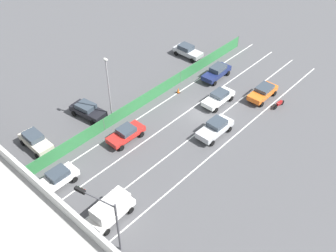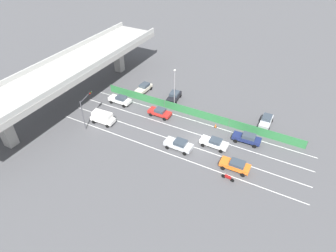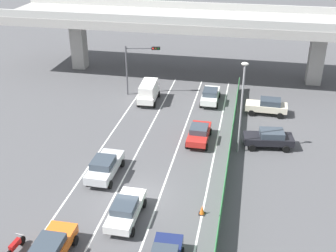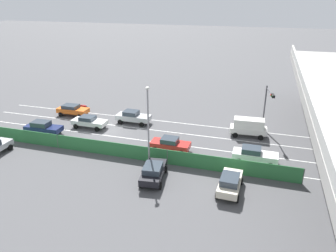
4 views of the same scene
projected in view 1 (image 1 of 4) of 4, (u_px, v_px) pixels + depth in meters
ground_plane at (204, 113)px, 46.54m from camera, size 300.00×300.00×0.00m
lane_line_left_edge at (221, 148)px, 42.05m from camera, size 0.14×42.78×0.01m
lane_line_mid_left at (196, 134)px, 43.77m from camera, size 0.14×42.78×0.01m
lane_line_mid_right at (174, 121)px, 45.49m from camera, size 0.14×42.78×0.01m
lane_line_right_edge at (153, 109)px, 47.21m from camera, size 0.14×42.78×0.01m
green_fence at (145, 99)px, 47.37m from camera, size 0.10×38.88×1.62m
car_taxi_orange at (263, 92)px, 48.34m from camera, size 2.06×4.42×1.56m
car_sedan_silver at (215, 128)px, 43.12m from camera, size 2.10×4.59×1.70m
car_sedan_navy at (217, 72)px, 51.76m from camera, size 2.09×4.66×1.66m
car_sedan_white at (56, 179)px, 37.42m from camera, size 1.94×4.53×1.68m
car_sedan_red at (126, 133)px, 42.49m from camera, size 2.01×4.35×1.56m
car_van_white at (111, 209)px, 34.32m from camera, size 2.19×4.45×2.23m
car_hatchback_white at (219, 97)px, 47.51m from camera, size 1.98×4.53×1.54m
motorcycle at (279, 104)px, 47.20m from camera, size 0.60×1.95×0.93m
parked_wagon_silver at (187, 51)px, 56.00m from camera, size 4.32×1.99×1.67m
parked_sedan_dark at (88, 110)px, 45.55m from camera, size 4.54×2.49×1.64m
parked_sedan_cream at (35, 141)px, 41.52m from camera, size 4.27×2.05×1.70m
traffic_light at (103, 212)px, 30.62m from camera, size 3.83×1.05×5.75m
street_lamp at (108, 85)px, 42.40m from camera, size 0.60×0.36×8.20m
traffic_cone at (178, 90)px, 49.51m from camera, size 0.47×0.47×0.74m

